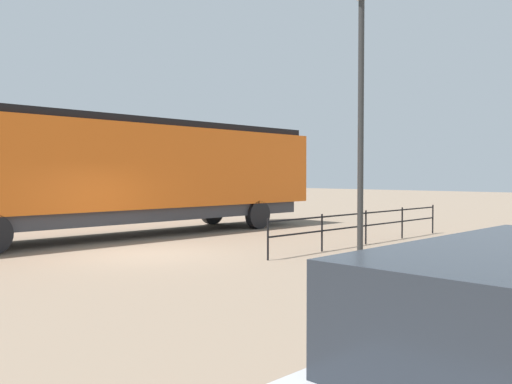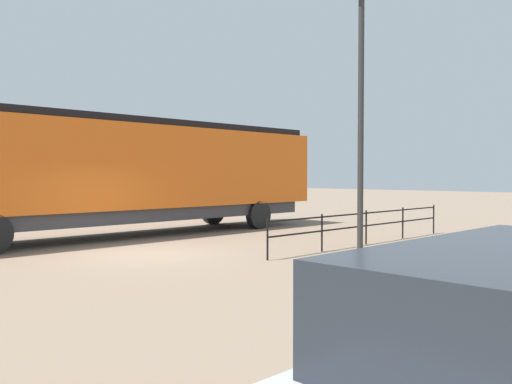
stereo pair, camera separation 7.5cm
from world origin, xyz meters
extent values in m
plane|color=#84705B|center=(0.00, 0.00, 0.00)|extent=(120.00, 120.00, 0.00)
cube|color=orange|center=(-4.04, 2.00, 2.38)|extent=(3.06, 15.51, 2.76)
cube|color=black|center=(-4.04, 8.34, 1.96)|extent=(2.93, 2.83, 1.93)
cube|color=black|center=(-4.04, 2.00, 3.88)|extent=(2.75, 14.89, 0.24)
cube|color=#38383D|center=(-4.04, 2.00, 0.78)|extent=(2.75, 14.27, 0.45)
cylinder|color=black|center=(-5.42, 6.96, 0.55)|extent=(0.30, 1.10, 1.10)
cylinder|color=black|center=(-2.66, 6.96, 0.55)|extent=(0.30, 1.10, 1.10)
cylinder|color=#2D2D2D|center=(3.84, 4.35, 3.44)|extent=(0.16, 0.16, 6.88)
cube|color=black|center=(3.02, 5.87, 0.95)|extent=(0.04, 8.61, 0.04)
cube|color=black|center=(3.02, 5.87, 0.57)|extent=(0.04, 8.61, 0.04)
cylinder|color=black|center=(3.02, 1.57, 0.52)|extent=(0.05, 0.05, 1.03)
cylinder|color=black|center=(3.02, 3.72, 0.52)|extent=(0.05, 0.05, 1.03)
cylinder|color=black|center=(3.02, 5.87, 0.52)|extent=(0.05, 0.05, 1.03)
cylinder|color=black|center=(3.02, 8.03, 0.52)|extent=(0.05, 0.05, 1.03)
cylinder|color=black|center=(3.02, 10.18, 0.52)|extent=(0.05, 0.05, 1.03)
camera|label=1|loc=(12.07, -7.95, 2.09)|focal=37.67mm
camera|label=2|loc=(12.13, -7.90, 2.09)|focal=37.67mm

